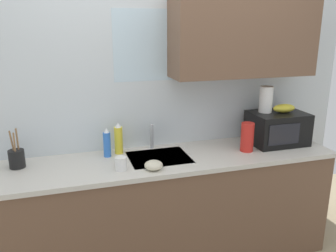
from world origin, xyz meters
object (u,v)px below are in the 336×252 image
at_px(microwave, 277,128).
at_px(mug_white, 121,164).
at_px(paper_towel_roll, 266,99).
at_px(small_bowl, 154,165).
at_px(dish_soap_bottle_yellow, 119,139).
at_px(utensil_crock, 17,158).
at_px(cereal_canister, 247,137).
at_px(dish_soap_bottle_blue, 107,143).
at_px(banana_bunch, 284,108).

distance_m(microwave, mug_white, 1.39).
height_order(paper_towel_roll, small_bowl, paper_towel_roll).
height_order(microwave, mug_white, microwave).
bearing_deg(paper_towel_roll, dish_soap_bottle_yellow, 175.51).
relative_size(dish_soap_bottle_yellow, utensil_crock, 0.86).
bearing_deg(paper_towel_roll, utensil_crock, 179.42).
height_order(utensil_crock, small_bowl, utensil_crock).
relative_size(paper_towel_roll, cereal_canister, 0.94).
relative_size(cereal_canister, utensil_crock, 0.81).
distance_m(dish_soap_bottle_yellow, dish_soap_bottle_blue, 0.11).
bearing_deg(dish_soap_bottle_blue, small_bowl, -51.74).
distance_m(microwave, utensil_crock, 2.08).
relative_size(utensil_crock, small_bowl, 2.23).
xyz_separation_m(cereal_canister, utensil_crock, (-1.74, 0.17, -0.05)).
bearing_deg(small_bowl, banana_bunch, 11.73).
relative_size(paper_towel_roll, dish_soap_bottle_yellow, 0.88).
bearing_deg(mug_white, utensil_crock, 159.67).
relative_size(microwave, banana_bunch, 2.30).
relative_size(dish_soap_bottle_blue, mug_white, 2.41).
distance_m(paper_towel_roll, dish_soap_bottle_yellow, 1.27).
relative_size(banana_bunch, paper_towel_roll, 0.91).
height_order(microwave, dish_soap_bottle_blue, microwave).
bearing_deg(cereal_canister, paper_towel_roll, 32.01).
xyz_separation_m(cereal_canister, small_bowl, (-0.81, -0.15, -0.08)).
bearing_deg(paper_towel_roll, dish_soap_bottle_blue, 177.81).
bearing_deg(cereal_canister, dish_soap_bottle_blue, 169.56).
bearing_deg(paper_towel_roll, microwave, -27.38).
relative_size(paper_towel_roll, small_bowl, 1.69).
relative_size(cereal_canister, mug_white, 2.46).
xyz_separation_m(banana_bunch, small_bowl, (-1.20, -0.25, -0.27)).
bearing_deg(dish_soap_bottle_yellow, cereal_canister, -13.95).
height_order(dish_soap_bottle_blue, cereal_canister, cereal_canister).
distance_m(dish_soap_bottle_blue, utensil_crock, 0.65).
relative_size(microwave, utensil_crock, 1.59).
xyz_separation_m(microwave, utensil_crock, (-2.08, 0.07, -0.06)).
distance_m(cereal_canister, mug_white, 1.04).
bearing_deg(microwave, banana_bunch, 1.77).
bearing_deg(paper_towel_roll, cereal_canister, -147.99).
xyz_separation_m(utensil_crock, small_bowl, (0.92, -0.32, -0.04)).
bearing_deg(microwave, paper_towel_roll, 152.62).
bearing_deg(paper_towel_roll, banana_bunch, -18.43).
xyz_separation_m(mug_white, small_bowl, (0.22, -0.06, -0.02)).
bearing_deg(cereal_canister, mug_white, -175.03).
relative_size(dish_soap_bottle_yellow, dish_soap_bottle_blue, 1.09).
bearing_deg(small_bowl, dish_soap_bottle_blue, 128.26).
relative_size(microwave, small_bowl, 3.54).
height_order(banana_bunch, mug_white, banana_bunch).
height_order(paper_towel_roll, dish_soap_bottle_yellow, paper_towel_roll).
relative_size(banana_bunch, small_bowl, 1.54).
distance_m(microwave, dish_soap_bottle_blue, 1.43).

